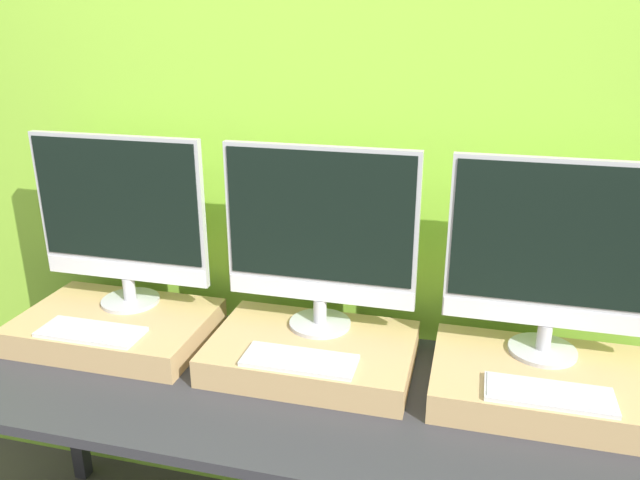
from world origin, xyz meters
TOP-DOWN VIEW (x-y plane):
  - wall_back at (0.00, 0.78)m, footprint 8.00×0.04m
  - workbench at (0.00, 0.36)m, footprint 2.12×0.71m
  - wooden_riser_left at (-0.64, 0.47)m, footprint 0.59×0.40m
  - monitor_left at (-0.64, 0.56)m, footprint 0.57×0.19m
  - keyboard_left at (-0.64, 0.34)m, footprint 0.31×0.12m
  - wooden_riser_center at (0.00, 0.47)m, footprint 0.59×0.40m
  - monitor_center at (0.00, 0.56)m, footprint 0.57×0.19m
  - keyboard_center at (0.00, 0.34)m, footprint 0.31×0.12m
  - wooden_riser_right at (0.64, 0.47)m, footprint 0.59×0.40m
  - monitor_right at (0.64, 0.56)m, footprint 0.57×0.19m
  - keyboard_right at (0.64, 0.34)m, footprint 0.31×0.12m

SIDE VIEW (x-z plane):
  - workbench at x=0.00m, z-range 0.31..1.07m
  - wooden_riser_left at x=-0.64m, z-range 0.76..0.84m
  - wooden_riser_center at x=0.00m, z-range 0.76..0.84m
  - wooden_riser_right at x=0.64m, z-range 0.76..0.84m
  - keyboard_left at x=-0.64m, z-range 0.84..0.86m
  - keyboard_center at x=0.00m, z-range 0.84..0.86m
  - keyboard_right at x=0.64m, z-range 0.84..0.86m
  - monitor_left at x=-0.64m, z-range 0.87..1.42m
  - monitor_center at x=0.00m, z-range 0.87..1.42m
  - monitor_right at x=0.64m, z-range 0.87..1.42m
  - wall_back at x=0.00m, z-range 0.00..2.60m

